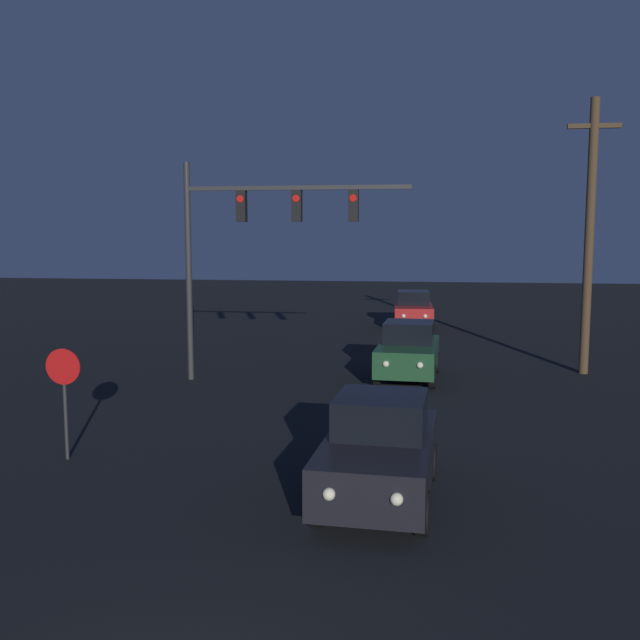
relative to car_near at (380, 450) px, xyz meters
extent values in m
cube|color=black|center=(0.00, -0.04, -0.13)|extent=(1.91, 3.91, 0.77)
cube|color=black|center=(0.01, 0.15, 0.57)|extent=(1.53, 1.64, 0.62)
cylinder|color=black|center=(0.71, -1.26, -0.51)|extent=(0.22, 0.65, 0.64)
cylinder|color=black|center=(-0.85, -1.17, -0.51)|extent=(0.22, 0.65, 0.64)
cylinder|color=black|center=(0.84, 1.10, -0.51)|extent=(0.22, 0.65, 0.64)
cylinder|color=black|center=(-0.71, 1.19, -0.51)|extent=(0.22, 0.65, 0.64)
sphere|color=#F9EFC6|center=(0.35, -1.99, -0.05)|extent=(0.18, 0.18, 0.18)
sphere|color=#F9EFC6|center=(-0.58, -1.94, -0.05)|extent=(0.18, 0.18, 0.18)
cube|color=#1E4728|center=(0.26, 9.94, -0.13)|extent=(1.90, 3.91, 0.77)
cube|color=black|center=(0.27, 10.13, 0.57)|extent=(1.52, 1.63, 0.62)
cylinder|color=black|center=(0.97, 8.71, -0.51)|extent=(0.22, 0.65, 0.64)
cylinder|color=black|center=(-0.59, 8.80, -0.51)|extent=(0.22, 0.65, 0.64)
cylinder|color=black|center=(1.10, 11.08, -0.51)|extent=(0.22, 0.65, 0.64)
cylinder|color=black|center=(-0.45, 11.16, -0.51)|extent=(0.22, 0.65, 0.64)
sphere|color=#F9EFC6|center=(0.62, 7.98, -0.05)|extent=(0.18, 0.18, 0.18)
sphere|color=#F9EFC6|center=(-0.31, 8.04, -0.05)|extent=(0.18, 0.18, 0.18)
cube|color=#B21E1E|center=(0.25, 21.58, -0.13)|extent=(1.84, 3.88, 0.77)
cube|color=black|center=(0.24, 21.77, 0.57)|extent=(1.50, 1.61, 0.62)
cylinder|color=black|center=(1.07, 20.42, -0.51)|extent=(0.21, 0.65, 0.64)
cylinder|color=black|center=(-0.48, 20.36, -0.51)|extent=(0.21, 0.65, 0.64)
cylinder|color=black|center=(0.98, 22.79, -0.51)|extent=(0.21, 0.65, 0.64)
cylinder|color=black|center=(-0.57, 22.73, -0.51)|extent=(0.21, 0.65, 0.64)
sphere|color=#F9EFC6|center=(0.79, 19.66, -0.05)|extent=(0.18, 0.18, 0.18)
sphere|color=#F9EFC6|center=(-0.14, 19.63, -0.05)|extent=(0.18, 0.18, 0.18)
cylinder|color=#2D2D2D|center=(-6.19, 8.97, 2.37)|extent=(0.18, 0.18, 6.41)
cube|color=#2D2D2D|center=(-2.94, 8.97, 4.80)|extent=(6.49, 0.12, 0.12)
cube|color=black|center=(-4.57, 8.97, 4.29)|extent=(0.28, 0.28, 0.90)
cylinder|color=red|center=(-4.57, 8.82, 4.50)|extent=(0.20, 0.02, 0.20)
cube|color=black|center=(-2.94, 8.97, 4.29)|extent=(0.28, 0.28, 0.90)
cylinder|color=red|center=(-2.94, 8.82, 4.50)|extent=(0.20, 0.02, 0.20)
cube|color=black|center=(-1.32, 8.97, 4.29)|extent=(0.28, 0.28, 0.90)
cylinder|color=red|center=(-1.32, 8.82, 4.50)|extent=(0.20, 0.02, 0.20)
cylinder|color=#2D2D2D|center=(-6.12, 1.27, 0.25)|extent=(0.07, 0.07, 2.17)
cylinder|color=red|center=(-6.12, 1.25, 0.99)|extent=(0.70, 0.03, 0.70)
cylinder|color=#4C3823|center=(5.67, 11.58, 3.36)|extent=(0.28, 0.28, 8.40)
cube|color=#4C3823|center=(5.67, 11.58, 6.72)|extent=(1.56, 0.14, 0.14)
camera|label=1|loc=(0.64, -11.28, 3.51)|focal=40.00mm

